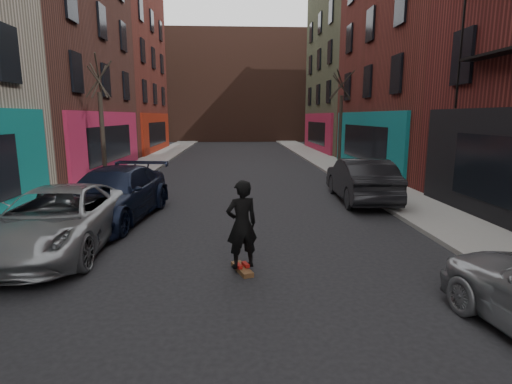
{
  "coord_description": "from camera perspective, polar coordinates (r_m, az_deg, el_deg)",
  "views": [
    {
      "loc": [
        -0.24,
        -0.43,
        3.25
      ],
      "look_at": [
        0.21,
        8.23,
        1.6
      ],
      "focal_mm": 28.0,
      "sensor_mm": 36.0,
      "label": 1
    }
  ],
  "objects": [
    {
      "name": "parked_left_far",
      "position": [
        10.94,
        -26.42,
        -3.5
      ],
      "size": [
        2.56,
        5.52,
        1.53
      ],
      "primitive_type": "imported",
      "rotation": [
        0.0,
        0.0,
        0.0
      ],
      "color": "gray",
      "rests_on": "ground"
    },
    {
      "name": "sidewalk_left",
      "position": [
        31.19,
        -14.11,
        4.6
      ],
      "size": [
        2.5,
        84.0,
        0.13
      ],
      "primitive_type": "cube",
      "color": "gray",
      "rests_on": "ground"
    },
    {
      "name": "skateboarder",
      "position": [
        8.33,
        -2.04,
        -4.65
      ],
      "size": [
        0.79,
        0.65,
        1.87
      ],
      "primitive_type": "imported",
      "rotation": [
        0.0,
        0.0,
        3.49
      ],
      "color": "black",
      "rests_on": "skateboard"
    },
    {
      "name": "parked_right_end",
      "position": [
        15.96,
        14.73,
        1.72
      ],
      "size": [
        1.99,
        5.13,
        1.67
      ],
      "primitive_type": "imported",
      "rotation": [
        0.0,
        0.0,
        3.1
      ],
      "color": "black",
      "rests_on": "ground"
    },
    {
      "name": "parked_left_end",
      "position": [
        13.32,
        -19.74,
        -0.37
      ],
      "size": [
        3.0,
        5.91,
        1.64
      ],
      "primitive_type": "imported",
      "rotation": [
        0.0,
        0.0,
        -0.13
      ],
      "color": "black",
      "rests_on": "ground"
    },
    {
      "name": "sidewalk_right",
      "position": [
        31.28,
        9.06,
        4.81
      ],
      "size": [
        2.5,
        84.0,
        0.13
      ],
      "primitive_type": "cube",
      "color": "gray",
      "rests_on": "ground"
    },
    {
      "name": "skateboard",
      "position": [
        8.65,
        -2.0,
        -10.96
      ],
      "size": [
        0.48,
        0.83,
        0.1
      ],
      "primitive_type": "cube",
      "rotation": [
        0.0,
        0.0,
        0.35
      ],
      "color": "brown",
      "rests_on": "ground"
    },
    {
      "name": "tree_left_far",
      "position": [
        19.37,
        -21.25,
        10.45
      ],
      "size": [
        2.0,
        2.0,
        6.5
      ],
      "primitive_type": null,
      "color": "black",
      "rests_on": "sidewalk_left"
    },
    {
      "name": "tree_right_far",
      "position": [
        25.27,
        12.03,
        11.19
      ],
      "size": [
        2.0,
        2.0,
        6.8
      ],
      "primitive_type": null,
      "color": "black",
      "rests_on": "sidewalk_right"
    },
    {
      "name": "building_far",
      "position": [
        56.56,
        -2.8,
        14.58
      ],
      "size": [
        40.0,
        10.0,
        14.0
      ],
      "primitive_type": "cube",
      "color": "#47281E",
      "rests_on": "ground"
    }
  ]
}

